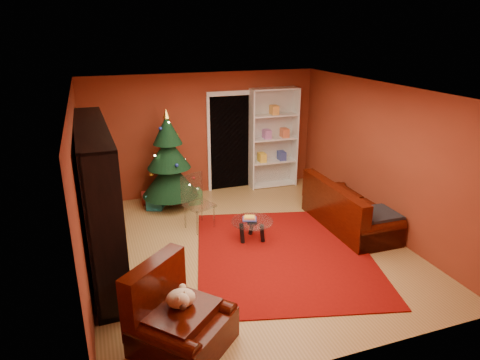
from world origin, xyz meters
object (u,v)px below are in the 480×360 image
object	(u,v)px
gift_box_green	(194,196)
coffee_table	(252,230)
media_unit	(99,199)
christmas_tree	(169,160)
gift_box_red	(147,198)
acrylic_chair	(199,205)
armchair	(183,317)
dog	(181,298)
white_bookshelf	(273,139)
rug	(284,254)
sofa	(350,205)
gift_box_teal	(155,201)

from	to	relation	value
gift_box_green	coffee_table	distance (m)	2.03
media_unit	gift_box_green	world-z (taller)	media_unit
christmas_tree	coffee_table	size ratio (longest dim) A/B	2.81
gift_box_red	acrylic_chair	size ratio (longest dim) A/B	0.26
gift_box_green	armchair	xyz separation A→B (m)	(-1.13, -4.12, 0.26)
armchair	dog	xyz separation A→B (m)	(0.00, 0.07, 0.20)
dog	coffee_table	world-z (taller)	dog
christmas_tree	gift_box_red	bearing A→B (deg)	146.21
media_unit	dog	distance (m)	2.25
gift_box_red	gift_box_green	bearing A→B (deg)	-18.72
gift_box_green	gift_box_red	xyz separation A→B (m)	(-0.93, 0.31, -0.03)
media_unit	white_bookshelf	bearing A→B (deg)	30.58
rug	acrylic_chair	distance (m)	1.80
armchair	sofa	bearing A→B (deg)	-12.01
rug	gift_box_teal	size ratio (longest dim) A/B	10.20
media_unit	acrylic_chair	xyz separation A→B (m)	(1.69, 0.80, -0.66)
gift_box_teal	dog	size ratio (longest dim) A/B	0.79
sofa	dog	bearing A→B (deg)	120.24
acrylic_chair	coffee_table	bearing A→B (deg)	-68.15
sofa	coffee_table	size ratio (longest dim) A/B	2.79
rug	gift_box_red	size ratio (longest dim) A/B	13.88
white_bookshelf	acrylic_chair	distance (m)	2.77
christmas_tree	gift_box_teal	bearing A→B (deg)	-174.43
coffee_table	sofa	bearing A→B (deg)	-2.52
gift_box_green	sofa	xyz separation A→B (m)	(2.42, -2.04, 0.29)
sofa	acrylic_chair	xyz separation A→B (m)	(-2.61, 0.85, 0.02)
christmas_tree	dog	bearing A→B (deg)	-98.94
dog	coffee_table	size ratio (longest dim) A/B	0.55
dog	armchair	bearing A→B (deg)	-135.00
media_unit	sofa	distance (m)	4.35
rug	gift_box_red	distance (m)	3.41
media_unit	sofa	xyz separation A→B (m)	(4.29, -0.05, -0.67)
rug	media_unit	size ratio (longest dim) A/B	1.12
dog	sofa	distance (m)	4.08
gift_box_teal	white_bookshelf	xyz separation A→B (m)	(2.77, 0.45, 0.96)
christmas_tree	sofa	bearing A→B (deg)	-35.25
white_bookshelf	dog	xyz separation A→B (m)	(-3.09, -4.49, -0.51)
media_unit	dog	bearing A→B (deg)	-71.82
media_unit	acrylic_chair	world-z (taller)	media_unit
gift_box_green	sofa	bearing A→B (deg)	-40.07
white_bookshelf	gift_box_red	bearing A→B (deg)	-175.23
gift_box_red	dog	world-z (taller)	dog
christmas_tree	gift_box_teal	size ratio (longest dim) A/B	6.40
media_unit	gift_box_red	size ratio (longest dim) A/B	12.43
rug	armchair	world-z (taller)	armchair
armchair	gift_box_green	bearing A→B (deg)	32.20
sofa	acrylic_chair	world-z (taller)	acrylic_chair
coffee_table	dog	bearing A→B (deg)	-128.45
media_unit	dog	world-z (taller)	media_unit
armchair	gift_box_teal	bearing A→B (deg)	43.07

